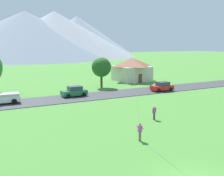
% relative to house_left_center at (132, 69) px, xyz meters
% --- Properties ---
extents(road_strip, '(160.00, 6.46, 0.08)m').
position_rel_house_left_center_xyz_m(road_strip, '(-21.14, -12.57, -2.74)').
color(road_strip, '#38383D').
rests_on(road_strip, ground).
extents(mountain_west_ridge, '(116.53, 116.53, 27.09)m').
position_rel_house_left_center_xyz_m(mountain_west_ridge, '(-2.95, 116.01, 10.77)').
color(mountain_west_ridge, slate).
rests_on(mountain_west_ridge, ground).
extents(mountain_far_west_ridge, '(74.75, 74.75, 23.13)m').
position_rel_house_left_center_xyz_m(mountain_far_west_ridge, '(12.69, 137.77, 8.79)').
color(mountain_far_west_ridge, slate).
rests_on(mountain_far_west_ridge, ground).
extents(mountain_far_east_ridge, '(99.60, 99.60, 27.70)m').
position_rel_house_left_center_xyz_m(mountain_far_east_ridge, '(14.37, 114.29, 11.07)').
color(mountain_far_east_ridge, '#8E939E').
rests_on(mountain_far_east_ridge, ground).
extents(mountain_east_ridge, '(77.53, 77.53, 25.98)m').
position_rel_house_left_center_xyz_m(mountain_east_ridge, '(31.23, 120.61, 10.21)').
color(mountain_east_ridge, gray).
rests_on(mountain_east_ridge, ground).
extents(house_left_center, '(7.63, 7.79, 5.36)m').
position_rel_house_left_center_xyz_m(house_left_center, '(0.00, 0.00, 0.00)').
color(house_left_center, beige).
rests_on(house_left_center, ground).
extents(tree_near_left, '(3.86, 3.86, 6.01)m').
position_rel_house_left_center_xyz_m(tree_near_left, '(-10.30, -5.29, 1.28)').
color(tree_near_left, '#4C3823').
rests_on(tree_near_left, ground).
extents(parked_car_red_west_end, '(4.24, 2.16, 1.68)m').
position_rel_house_left_center_xyz_m(parked_car_red_west_end, '(-2.14, -14.16, -1.91)').
color(parked_car_red_west_end, red).
rests_on(parked_car_red_west_end, road_strip).
extents(parked_car_green_mid_east, '(4.27, 2.21, 1.68)m').
position_rel_house_left_center_xyz_m(parked_car_green_mid_east, '(-18.19, -11.46, -1.91)').
color(parked_car_green_mid_east, '#237042').
rests_on(parked_car_green_mid_east, road_strip).
extents(pickup_truck_white_west_side, '(5.29, 2.52, 1.99)m').
position_rel_house_left_center_xyz_m(pickup_truck_white_west_side, '(-29.67, -11.82, -1.72)').
color(pickup_truck_white_west_side, white).
rests_on(pickup_truck_white_west_side, road_strip).
extents(watcher_person, '(0.56, 0.24, 1.68)m').
position_rel_house_left_center_xyz_m(watcher_person, '(-14.58, -28.63, -1.90)').
color(watcher_person, '#3D3D42').
rests_on(watcher_person, ground).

